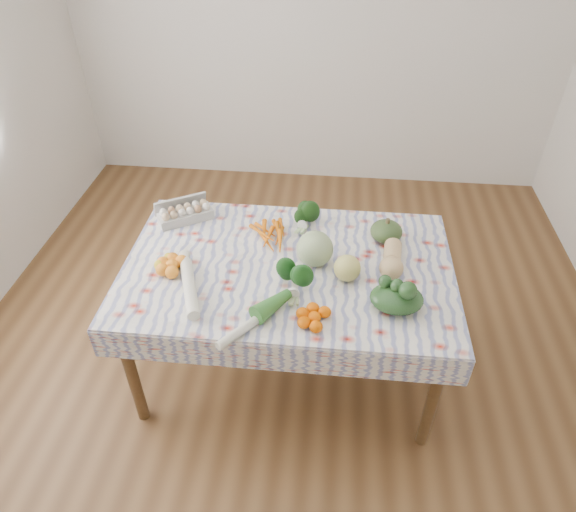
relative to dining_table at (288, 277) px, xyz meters
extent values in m
plane|color=brown|center=(0.00, 0.00, -0.68)|extent=(4.50, 4.50, 0.00)
cube|color=silver|center=(0.00, 2.25, 0.72)|extent=(4.00, 0.04, 2.80)
cube|color=brown|center=(0.00, 0.00, 0.05)|extent=(1.60, 1.00, 0.04)
cylinder|color=brown|center=(-0.74, -0.44, -0.32)|extent=(0.06, 0.06, 0.71)
cylinder|color=brown|center=(0.74, -0.44, -0.32)|extent=(0.06, 0.06, 0.71)
cylinder|color=brown|center=(-0.74, 0.44, -0.32)|extent=(0.06, 0.06, 0.71)
cylinder|color=brown|center=(0.74, 0.44, -0.32)|extent=(0.06, 0.06, 0.71)
cube|color=silver|center=(0.00, 0.00, 0.08)|extent=(1.66, 1.06, 0.01)
cube|color=#BABAB5|center=(-0.61, 0.34, 0.12)|extent=(0.32, 0.26, 0.08)
cube|color=orange|center=(-0.10, 0.20, 0.10)|extent=(0.28, 0.27, 0.04)
ellipsoid|color=#183C12|center=(0.05, 0.35, 0.15)|extent=(0.17, 0.15, 0.13)
ellipsoid|color=#374F26|center=(0.50, 0.26, 0.14)|extent=(0.17, 0.17, 0.11)
sphere|color=#99B37A|center=(0.13, 0.03, 0.17)|extent=(0.20, 0.20, 0.18)
ellipsoid|color=tan|center=(0.52, 0.03, 0.14)|extent=(0.14, 0.27, 0.12)
cube|color=orange|center=(-0.57, -0.10, 0.12)|extent=(0.26, 0.26, 0.07)
ellipsoid|color=#154715|center=(0.05, -0.20, 0.14)|extent=(0.15, 0.15, 0.11)
cube|color=#EE5F00|center=(0.16, -0.38, 0.11)|extent=(0.25, 0.25, 0.06)
sphere|color=#C8C360|center=(0.29, -0.07, 0.15)|extent=(0.16, 0.16, 0.13)
ellipsoid|color=#1B3819|center=(0.52, -0.25, 0.14)|extent=(0.30, 0.28, 0.11)
cylinder|color=white|center=(-0.44, -0.24, 0.11)|extent=(0.20, 0.41, 0.06)
cylinder|color=beige|center=(-0.11, -0.43, 0.11)|extent=(0.29, 0.35, 0.05)
camera|label=1|loc=(0.20, -1.98, 1.74)|focal=32.00mm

